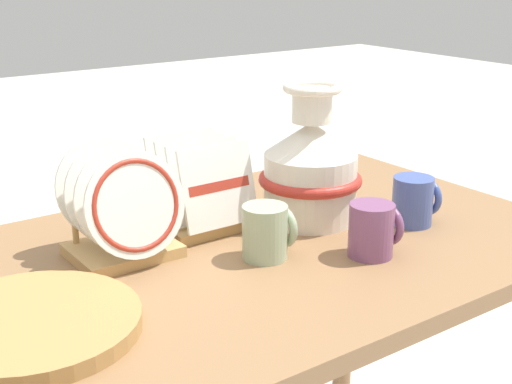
{
  "coord_description": "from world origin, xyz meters",
  "views": [
    {
      "loc": [
        -0.76,
        -1.06,
        1.3
      ],
      "look_at": [
        0.0,
        0.0,
        0.86
      ],
      "focal_mm": 50.0,
      "sensor_mm": 36.0,
      "label": 1
    }
  ],
  "objects_px": {
    "ceramic_vase": "(310,167)",
    "dish_rack_square_plates": "(201,198)",
    "dish_rack_round_plates": "(123,215)",
    "wicker_charger_stack": "(32,324)",
    "mug_cobalt_glaze": "(414,200)",
    "mug_plum_glaze": "(373,229)",
    "mug_sage_glaze": "(267,231)"
  },
  "relations": [
    {
      "from": "mug_cobalt_glaze",
      "to": "mug_sage_glaze",
      "type": "height_order",
      "value": "same"
    },
    {
      "from": "ceramic_vase",
      "to": "dish_rack_square_plates",
      "type": "xyz_separation_m",
      "value": [
        -0.21,
        0.1,
        -0.05
      ]
    },
    {
      "from": "dish_rack_square_plates",
      "to": "mug_sage_glaze",
      "type": "distance_m",
      "value": 0.21
    },
    {
      "from": "dish_rack_square_plates",
      "to": "mug_cobalt_glaze",
      "type": "height_order",
      "value": "dish_rack_square_plates"
    },
    {
      "from": "mug_sage_glaze",
      "to": "dish_rack_round_plates",
      "type": "bearing_deg",
      "value": 144.43
    },
    {
      "from": "dish_rack_square_plates",
      "to": "ceramic_vase",
      "type": "bearing_deg",
      "value": -24.95
    },
    {
      "from": "dish_rack_round_plates",
      "to": "mug_sage_glaze",
      "type": "distance_m",
      "value": 0.27
    },
    {
      "from": "mug_sage_glaze",
      "to": "mug_plum_glaze",
      "type": "height_order",
      "value": "same"
    },
    {
      "from": "dish_rack_round_plates",
      "to": "mug_sage_glaze",
      "type": "height_order",
      "value": "dish_rack_round_plates"
    },
    {
      "from": "dish_rack_round_plates",
      "to": "mug_sage_glaze",
      "type": "xyz_separation_m",
      "value": [
        0.22,
        -0.16,
        -0.03
      ]
    },
    {
      "from": "dish_rack_round_plates",
      "to": "mug_cobalt_glaze",
      "type": "xyz_separation_m",
      "value": [
        0.58,
        -0.19,
        -0.03
      ]
    },
    {
      "from": "wicker_charger_stack",
      "to": "mug_sage_glaze",
      "type": "distance_m",
      "value": 0.46
    },
    {
      "from": "wicker_charger_stack",
      "to": "mug_cobalt_glaze",
      "type": "height_order",
      "value": "mug_cobalt_glaze"
    },
    {
      "from": "dish_rack_round_plates",
      "to": "mug_cobalt_glaze",
      "type": "bearing_deg",
      "value": -18.62
    },
    {
      "from": "mug_cobalt_glaze",
      "to": "mug_plum_glaze",
      "type": "bearing_deg",
      "value": -159.7
    },
    {
      "from": "wicker_charger_stack",
      "to": "ceramic_vase",
      "type": "bearing_deg",
      "value": 11.31
    },
    {
      "from": "dish_rack_round_plates",
      "to": "mug_plum_glaze",
      "type": "height_order",
      "value": "dish_rack_round_plates"
    },
    {
      "from": "wicker_charger_stack",
      "to": "mug_sage_glaze",
      "type": "relative_size",
      "value": 3.21
    },
    {
      "from": "wicker_charger_stack",
      "to": "mug_plum_glaze",
      "type": "height_order",
      "value": "mug_plum_glaze"
    },
    {
      "from": "mug_cobalt_glaze",
      "to": "mug_plum_glaze",
      "type": "height_order",
      "value": "same"
    },
    {
      "from": "ceramic_vase",
      "to": "dish_rack_square_plates",
      "type": "height_order",
      "value": "ceramic_vase"
    },
    {
      "from": "dish_rack_square_plates",
      "to": "mug_sage_glaze",
      "type": "xyz_separation_m",
      "value": [
        0.02,
        -0.21,
        -0.01
      ]
    },
    {
      "from": "wicker_charger_stack",
      "to": "dish_rack_round_plates",
      "type": "bearing_deg",
      "value": 36.39
    },
    {
      "from": "dish_rack_round_plates",
      "to": "wicker_charger_stack",
      "type": "height_order",
      "value": "dish_rack_round_plates"
    },
    {
      "from": "wicker_charger_stack",
      "to": "mug_cobalt_glaze",
      "type": "relative_size",
      "value": 3.21
    },
    {
      "from": "mug_sage_glaze",
      "to": "mug_plum_glaze",
      "type": "bearing_deg",
      "value": -32.65
    },
    {
      "from": "mug_cobalt_glaze",
      "to": "mug_sage_glaze",
      "type": "distance_m",
      "value": 0.36
    },
    {
      "from": "dish_rack_square_plates",
      "to": "dish_rack_round_plates",
      "type": "bearing_deg",
      "value": -165.42
    },
    {
      "from": "dish_rack_square_plates",
      "to": "wicker_charger_stack",
      "type": "xyz_separation_m",
      "value": [
        -0.44,
        -0.23,
        -0.05
      ]
    },
    {
      "from": "dish_rack_round_plates",
      "to": "wicker_charger_stack",
      "type": "distance_m",
      "value": 0.31
    },
    {
      "from": "ceramic_vase",
      "to": "dish_rack_round_plates",
      "type": "relative_size",
      "value": 1.37
    },
    {
      "from": "dish_rack_square_plates",
      "to": "mug_cobalt_glaze",
      "type": "relative_size",
      "value": 1.86
    }
  ]
}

